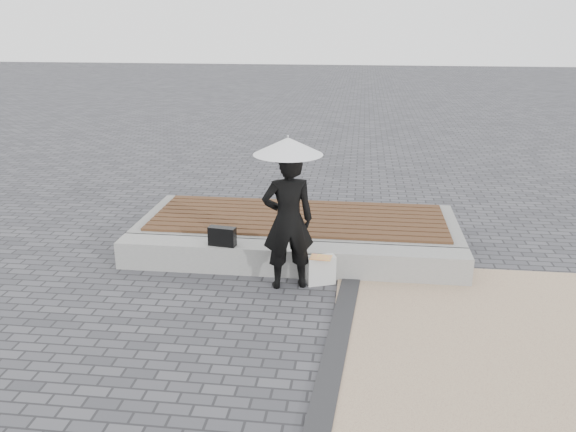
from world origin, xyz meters
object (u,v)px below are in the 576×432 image
at_px(parasol, 288,146).
at_px(canvas_tote, 321,270).
at_px(woman, 288,221).
at_px(seating_ledge, 290,259).
at_px(handbag, 222,236).

xyz_separation_m(parasol, canvas_tote, (0.43, 0.13, -1.73)).
relative_size(parasol, canvas_tote, 2.83).
distance_m(woman, parasol, 0.99).
relative_size(woman, parasol, 1.65).
height_order(seating_ledge, handbag, handbag).
relative_size(woman, handbag, 4.86).
height_order(parasol, canvas_tote, parasol).
xyz_separation_m(seating_ledge, woman, (0.03, -0.47, 0.74)).
xyz_separation_m(handbag, canvas_tote, (1.41, -0.23, -0.34)).
height_order(woman, canvas_tote, woman).
height_order(seating_ledge, parasol, parasol).
bearing_deg(canvas_tote, woman, 175.90).
height_order(seating_ledge, canvas_tote, canvas_tote).
height_order(woman, parasol, parasol).
relative_size(handbag, canvas_tote, 0.96).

